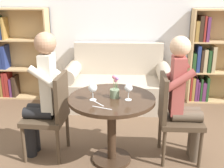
{
  "coord_description": "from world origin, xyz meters",
  "views": [
    {
      "loc": [
        0.15,
        -2.53,
        1.69
      ],
      "look_at": [
        0.0,
        0.05,
        0.82
      ],
      "focal_mm": 45.0,
      "sensor_mm": 36.0,
      "label": 1
    }
  ],
  "objects_px": {
    "bookshelf_left": "(15,57)",
    "person_right": "(184,97)",
    "person_left": "(42,92)",
    "bookshelf_right": "(210,59)",
    "chair_right": "(174,114)",
    "couch": "(118,85)",
    "chair_left": "(52,112)",
    "flower_vase": "(115,91)",
    "wine_glass_right": "(128,89)",
    "wine_glass_left": "(93,88)"
  },
  "relations": [
    {
      "from": "person_left",
      "to": "wine_glass_left",
      "type": "height_order",
      "value": "person_left"
    },
    {
      "from": "person_left",
      "to": "bookshelf_right",
      "type": "bearing_deg",
      "value": 131.74
    },
    {
      "from": "person_right",
      "to": "bookshelf_right",
      "type": "bearing_deg",
      "value": -23.44
    },
    {
      "from": "person_left",
      "to": "chair_left",
      "type": "bearing_deg",
      "value": 87.82
    },
    {
      "from": "person_right",
      "to": "wine_glass_left",
      "type": "distance_m",
      "value": 0.91
    },
    {
      "from": "bookshelf_right",
      "to": "chair_left",
      "type": "height_order",
      "value": "bookshelf_right"
    },
    {
      "from": "bookshelf_left",
      "to": "person_right",
      "type": "relative_size",
      "value": 1.11
    },
    {
      "from": "bookshelf_right",
      "to": "wine_glass_right",
      "type": "distance_m",
      "value": 2.24
    },
    {
      "from": "person_left",
      "to": "flower_vase",
      "type": "relative_size",
      "value": 5.62
    },
    {
      "from": "couch",
      "to": "person_left",
      "type": "xyz_separation_m",
      "value": [
        -0.71,
        -1.44,
        0.4
      ]
    },
    {
      "from": "wine_glass_right",
      "to": "flower_vase",
      "type": "relative_size",
      "value": 0.67
    },
    {
      "from": "person_right",
      "to": "wine_glass_left",
      "type": "xyz_separation_m",
      "value": [
        -0.89,
        -0.18,
        0.14
      ]
    },
    {
      "from": "bookshelf_left",
      "to": "chair_right",
      "type": "distance_m",
      "value": 2.86
    },
    {
      "from": "bookshelf_left",
      "to": "chair_left",
      "type": "relative_size",
      "value": 1.59
    },
    {
      "from": "chair_left",
      "to": "bookshelf_right",
      "type": "bearing_deg",
      "value": 132.99
    },
    {
      "from": "person_left",
      "to": "person_right",
      "type": "height_order",
      "value": "person_left"
    },
    {
      "from": "chair_right",
      "to": "flower_vase",
      "type": "bearing_deg",
      "value": 99.23
    },
    {
      "from": "couch",
      "to": "chair_right",
      "type": "distance_m",
      "value": 1.56
    },
    {
      "from": "bookshelf_right",
      "to": "person_left",
      "type": "distance_m",
      "value": 2.73
    },
    {
      "from": "couch",
      "to": "flower_vase",
      "type": "distance_m",
      "value": 1.59
    },
    {
      "from": "bookshelf_right",
      "to": "person_left",
      "type": "height_order",
      "value": "bookshelf_right"
    },
    {
      "from": "chair_right",
      "to": "flower_vase",
      "type": "xyz_separation_m",
      "value": [
        -0.6,
        -0.1,
        0.27
      ]
    },
    {
      "from": "bookshelf_right",
      "to": "flower_vase",
      "type": "bearing_deg",
      "value": -127.92
    },
    {
      "from": "chair_right",
      "to": "wine_glass_left",
      "type": "relative_size",
      "value": 5.51
    },
    {
      "from": "wine_glass_right",
      "to": "person_left",
      "type": "bearing_deg",
      "value": 171.2
    },
    {
      "from": "bookshelf_right",
      "to": "chair_right",
      "type": "xyz_separation_m",
      "value": [
        -0.8,
        -1.69,
        -0.18
      ]
    },
    {
      "from": "couch",
      "to": "wine_glass_right",
      "type": "xyz_separation_m",
      "value": [
        0.16,
        -1.58,
        0.5
      ]
    },
    {
      "from": "bookshelf_left",
      "to": "wine_glass_right",
      "type": "bearing_deg",
      "value": -45.09
    },
    {
      "from": "chair_left",
      "to": "person_left",
      "type": "distance_m",
      "value": 0.23
    },
    {
      "from": "chair_left",
      "to": "wine_glass_right",
      "type": "distance_m",
      "value": 0.86
    },
    {
      "from": "wine_glass_right",
      "to": "bookshelf_left",
      "type": "bearing_deg",
      "value": 134.91
    },
    {
      "from": "person_left",
      "to": "person_right",
      "type": "bearing_deg",
      "value": 93.94
    },
    {
      "from": "chair_right",
      "to": "person_right",
      "type": "height_order",
      "value": "person_right"
    },
    {
      "from": "couch",
      "to": "chair_left",
      "type": "bearing_deg",
      "value": -113.34
    },
    {
      "from": "chair_right",
      "to": "chair_left",
      "type": "bearing_deg",
      "value": 90.74
    },
    {
      "from": "person_left",
      "to": "person_right",
      "type": "relative_size",
      "value": 1.02
    },
    {
      "from": "wine_glass_left",
      "to": "wine_glass_right",
      "type": "height_order",
      "value": "wine_glass_left"
    },
    {
      "from": "bookshelf_left",
      "to": "flower_vase",
      "type": "xyz_separation_m",
      "value": [
        1.71,
        -1.79,
        0.1
      ]
    },
    {
      "from": "bookshelf_right",
      "to": "chair_right",
      "type": "distance_m",
      "value": 1.88
    },
    {
      "from": "bookshelf_left",
      "to": "person_left",
      "type": "distance_m",
      "value": 1.97
    },
    {
      "from": "wine_glass_left",
      "to": "bookshelf_left",
      "type": "bearing_deg",
      "value": 128.9
    },
    {
      "from": "couch",
      "to": "bookshelf_left",
      "type": "distance_m",
      "value": 1.74
    },
    {
      "from": "person_right",
      "to": "bookshelf_left",
      "type": "bearing_deg",
      "value": 54.21
    },
    {
      "from": "flower_vase",
      "to": "chair_left",
      "type": "bearing_deg",
      "value": 173.51
    },
    {
      "from": "bookshelf_right",
      "to": "flower_vase",
      "type": "distance_m",
      "value": 2.27
    },
    {
      "from": "bookshelf_left",
      "to": "person_left",
      "type": "bearing_deg",
      "value": -60.45
    },
    {
      "from": "chair_right",
      "to": "person_right",
      "type": "bearing_deg",
      "value": -89.62
    },
    {
      "from": "chair_left",
      "to": "person_left",
      "type": "xyz_separation_m",
      "value": [
        -0.08,
        0.01,
        0.21
      ]
    },
    {
      "from": "bookshelf_left",
      "to": "person_right",
      "type": "height_order",
      "value": "bookshelf_left"
    },
    {
      "from": "bookshelf_left",
      "to": "wine_glass_right",
      "type": "relative_size",
      "value": 9.11
    }
  ]
}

